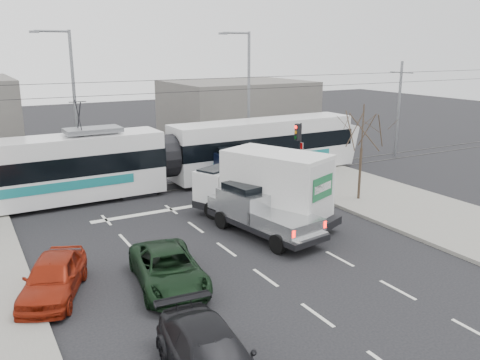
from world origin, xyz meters
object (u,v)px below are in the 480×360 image
traffic_signal (299,141)px  tram (165,157)px  bare_tree (362,131)px  green_car (168,269)px  silver_pickup (259,210)px  street_lamp_far (71,94)px  street_lamp_near (247,89)px  dark_car (212,360)px  box_truck (265,188)px  navy_pickup (244,173)px  red_car (53,277)px

traffic_signal → tram: tram is taller
bare_tree → green_car: bearing=-160.6°
bare_tree → silver_pickup: 7.80m
street_lamp_far → green_car: (-0.75, -17.91, -4.48)m
street_lamp_near → dark_car: bearing=-121.9°
bare_tree → tram: (-8.08, 7.35, -1.92)m
box_truck → navy_pickup: box_truck is taller
traffic_signal → green_car: bearing=-143.6°
street_lamp_far → silver_pickup: 16.22m
street_lamp_far → navy_pickup: street_lamp_far is taller
traffic_signal → green_car: 14.33m
silver_pickup → green_car: size_ratio=1.33×
tram → green_car: bearing=-112.0°
traffic_signal → silver_pickup: (-6.02, -5.50, -1.68)m
street_lamp_near → tram: (-7.79, -4.15, -3.24)m
street_lamp_near → dark_car: size_ratio=1.93×
street_lamp_near → street_lamp_far: size_ratio=1.00×
green_car → silver_pickup: bearing=36.8°
traffic_signal → box_truck: traffic_signal is taller
tram → red_car: (-8.02, -10.62, -1.18)m
bare_tree → tram: size_ratio=0.19×
tram → navy_pickup: 4.69m
silver_pickup → navy_pickup: size_ratio=1.04×
bare_tree → silver_pickup: bearing=-168.1°
bare_tree → green_car: (-12.54, -4.41, -3.16)m
traffic_signal → red_car: (-14.97, -7.27, -2.05)m
street_lamp_far → red_car: size_ratio=2.21×
red_car → traffic_signal: bearing=49.3°
box_truck → navy_pickup: bearing=48.4°
traffic_signal → navy_pickup: traffic_signal is taller
red_car → street_lamp_far: bearing=99.0°
tram → silver_pickup: bearing=-85.3°
green_car → dark_car: 5.57m
dark_car → bare_tree: bearing=40.8°
red_car → box_truck: bearing=38.9°
tram → box_truck: bearing=-78.0°
green_car → dark_car: size_ratio=0.98×
tram → green_car: (-4.46, -11.76, -1.23)m
silver_pickup → box_truck: 1.49m
bare_tree → box_truck: bare_tree is taller
tram → traffic_signal: bearing=-27.0°
street_lamp_near → tram: bearing=-151.9°
street_lamp_far → box_truck: 15.48m
navy_pickup → red_car: navy_pickup is taller
bare_tree → navy_pickup: bearing=137.2°
navy_pickup → dark_car: 16.75m
navy_pickup → dark_car: navy_pickup is taller
bare_tree → navy_pickup: 6.79m
tram → bare_tree: bearing=-43.5°
street_lamp_near → navy_pickup: size_ratio=1.54×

